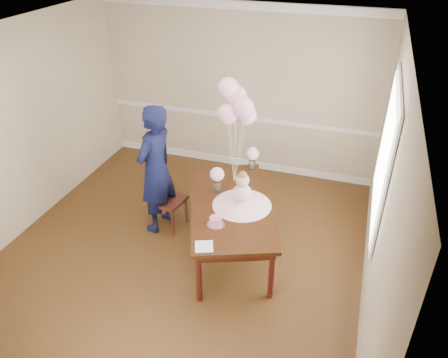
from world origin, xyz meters
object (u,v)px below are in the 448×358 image
(birthday_cake, at_px, (216,221))
(dining_chair_seat, at_px, (168,200))
(dining_table_top, at_px, (230,205))
(woman, at_px, (156,170))

(birthday_cake, xyz_separation_m, dining_chair_seat, (-0.93, 0.69, -0.35))
(dining_table_top, relative_size, woman, 1.06)
(birthday_cake, bearing_deg, woman, 148.63)
(woman, bearing_deg, dining_chair_seat, 120.35)
(dining_table_top, distance_m, dining_chair_seat, 1.01)
(dining_chair_seat, xyz_separation_m, woman, (-0.13, -0.04, 0.48))
(dining_chair_seat, bearing_deg, dining_table_top, -2.70)
(dining_table_top, xyz_separation_m, birthday_cake, (-0.02, -0.47, 0.08))
(dining_table_top, bearing_deg, birthday_cake, -113.96)
(dining_table_top, distance_m, woman, 1.11)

